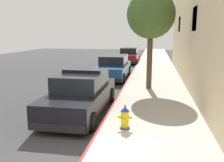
% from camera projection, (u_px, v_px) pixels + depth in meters
% --- Properties ---
extents(ground_plane, '(32.23, 60.00, 0.20)m').
position_uv_depth(ground_plane, '(66.00, 80.00, 16.42)').
color(ground_plane, '#353538').
extents(sidewalk_pavement, '(3.33, 60.00, 0.16)m').
position_uv_depth(sidewalk_pavement, '(155.00, 81.00, 15.36)').
color(sidewalk_pavement, '#ADA89E').
rests_on(sidewalk_pavement, ground).
extents(curb_painted_edge, '(0.08, 60.00, 0.16)m').
position_uv_depth(curb_painted_edge, '(128.00, 80.00, 15.65)').
color(curb_painted_edge, maroon).
rests_on(curb_painted_edge, ground).
extents(police_cruiser, '(1.94, 4.84, 1.68)m').
position_uv_depth(police_cruiser, '(81.00, 94.00, 9.32)').
color(police_cruiser, black).
rests_on(police_cruiser, ground).
extents(parked_car_silver_ahead, '(1.94, 4.84, 1.56)m').
position_uv_depth(parked_car_silver_ahead, '(114.00, 67.00, 16.48)').
color(parked_car_silver_ahead, navy).
rests_on(parked_car_silver_ahead, ground).
extents(parked_car_dark_far, '(1.94, 4.84, 1.56)m').
position_uv_depth(parked_car_dark_far, '(129.00, 56.00, 25.11)').
color(parked_car_dark_far, maroon).
rests_on(parked_car_dark_far, ground).
extents(fire_hydrant, '(0.44, 0.40, 0.76)m').
position_uv_depth(fire_hydrant, '(125.00, 118.00, 7.40)').
color(fire_hydrant, '#4C4C51').
rests_on(fire_hydrant, sidewalk_pavement).
extents(street_tree, '(2.46, 2.46, 5.06)m').
position_uv_depth(street_tree, '(151.00, 15.00, 12.15)').
color(street_tree, brown).
rests_on(street_tree, sidewalk_pavement).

